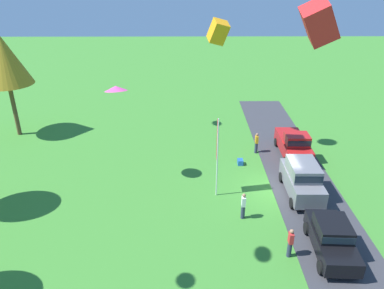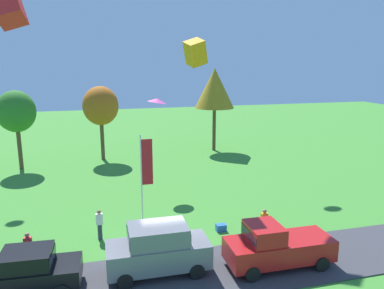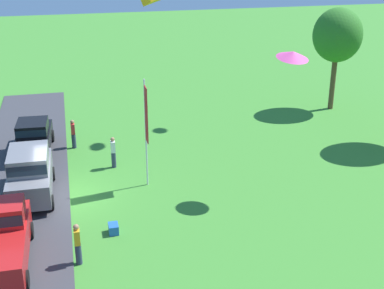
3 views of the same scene
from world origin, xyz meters
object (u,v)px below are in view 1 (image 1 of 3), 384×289
at_px(car_sedan_far_end, 332,237).
at_px(person_on_lawn, 290,243).
at_px(person_watching_sky, 243,206).
at_px(kite_box_low_drifter, 319,22).
at_px(person_beside_suv, 256,143).
at_px(kite_delta_high_right, 116,88).
at_px(car_pickup_near_entrance, 294,144).
at_px(flag_banner, 217,147).
at_px(car_suv_mid_row, 302,178).
at_px(tree_right_of_center, 4,60).
at_px(cooler_box, 240,162).
at_px(kite_box_mid_center, 218,32).

bearing_deg(car_sedan_far_end, person_on_lawn, 96.61).
distance_m(person_watching_sky, kite_box_low_drifter, 11.36).
xyz_separation_m(person_beside_suv, person_watching_sky, (-8.59, 2.18, 0.00)).
height_order(person_beside_suv, kite_delta_high_right, kite_delta_high_right).
bearing_deg(kite_delta_high_right, car_pickup_near_entrance, -75.50).
height_order(flag_banner, kite_delta_high_right, kite_delta_high_right).
bearing_deg(car_suv_mid_row, tree_right_of_center, 66.09).
bearing_deg(car_suv_mid_row, cooler_box, 39.26).
height_order(person_beside_suv, kite_box_mid_center, kite_box_mid_center).
bearing_deg(cooler_box, flag_banner, 151.95).
bearing_deg(person_watching_sky, kite_box_mid_center, 13.31).
height_order(person_on_lawn, kite_box_mid_center, kite_box_mid_center).
xyz_separation_m(flag_banner, cooler_box, (3.94, -2.10, -3.22)).
xyz_separation_m(person_on_lawn, flag_banner, (5.99, 3.38, 2.54)).
relative_size(person_watching_sky, kite_box_low_drifter, 1.17).
relative_size(car_sedan_far_end, person_on_lawn, 2.63).
height_order(person_beside_suv, tree_right_of_center, tree_right_of_center).
bearing_deg(person_watching_sky, car_sedan_far_end, -125.97).
relative_size(flag_banner, kite_box_low_drifter, 3.69).
xyz_separation_m(person_on_lawn, tree_right_of_center, (15.70, 20.29, 5.78)).
relative_size(car_pickup_near_entrance, person_beside_suv, 2.93).
relative_size(person_on_lawn, cooler_box, 3.05).
relative_size(car_pickup_near_entrance, flag_banner, 0.93).
bearing_deg(flag_banner, tree_right_of_center, 60.14).
bearing_deg(car_pickup_near_entrance, car_sedan_far_end, 175.78).
xyz_separation_m(person_on_lawn, kite_box_mid_center, (8.95, 3.32, 9.04)).
xyz_separation_m(car_sedan_far_end, kite_box_low_drifter, (-0.10, 2.26, 10.59)).
relative_size(flag_banner, kite_box_mid_center, 4.13).
bearing_deg(car_pickup_near_entrance, cooler_box, 105.32).
distance_m(kite_box_low_drifter, kite_box_mid_center, 9.54).
relative_size(car_suv_mid_row, person_on_lawn, 2.70).
distance_m(person_beside_suv, flag_banner, 7.33).
bearing_deg(person_watching_sky, car_suv_mid_row, -58.77).
xyz_separation_m(kite_delta_high_right, kite_box_mid_center, (1.15, -6.44, 3.27)).
relative_size(tree_right_of_center, kite_box_low_drifter, 5.99).
bearing_deg(person_on_lawn, car_suv_mid_row, -20.34).
distance_m(person_beside_suv, kite_delta_high_right, 12.20).
bearing_deg(flag_banner, car_suv_mid_row, -92.44).
bearing_deg(car_suv_mid_row, car_sedan_far_end, -179.49).
bearing_deg(kite_delta_high_right, kite_box_mid_center, -79.91).
height_order(person_watching_sky, kite_delta_high_right, kite_delta_high_right).
bearing_deg(flag_banner, car_pickup_near_entrance, -51.23).
bearing_deg(tree_right_of_center, person_on_lawn, -127.73).
height_order(person_watching_sky, kite_box_mid_center, kite_box_mid_center).
distance_m(car_suv_mid_row, person_watching_sky, 4.82).
relative_size(tree_right_of_center, flag_banner, 1.63).
distance_m(person_beside_suv, cooler_box, 2.53).
bearing_deg(car_pickup_near_entrance, kite_delta_high_right, 104.50).
xyz_separation_m(person_on_lawn, cooler_box, (9.93, 1.28, -0.68)).
height_order(cooler_box, kite_box_mid_center, kite_box_mid_center).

